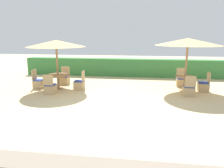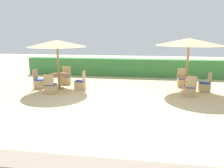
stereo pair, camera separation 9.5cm
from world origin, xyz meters
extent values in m
plane|color=#D1BA8C|center=(0.00, 0.00, 0.00)|extent=(40.00, 40.00, 0.00)
cube|color=#387A3D|center=(0.00, 6.87, 0.55)|extent=(13.00, 0.70, 1.11)
cylinder|color=#93704C|center=(-3.03, 3.08, 1.15)|extent=(0.10, 0.10, 2.30)
cone|color=tan|center=(-3.03, 3.08, 2.22)|extent=(2.81, 2.81, 0.32)
cylinder|color=#93704C|center=(-3.03, 3.08, 0.01)|extent=(0.48, 0.48, 0.03)
cylinder|color=#93704C|center=(-3.03, 3.08, 0.33)|extent=(0.12, 0.12, 0.66)
cylinder|color=#93704C|center=(-3.03, 3.08, 0.68)|extent=(1.16, 1.16, 0.04)
cube|color=tan|center=(-1.95, 3.05, 0.20)|extent=(0.46, 0.46, 0.40)
cube|color=#233893|center=(-1.95, 3.05, 0.43)|extent=(0.42, 0.42, 0.05)
cube|color=tan|center=(-1.74, 3.05, 0.69)|extent=(0.04, 0.46, 0.48)
cube|color=tan|center=(-3.03, 2.10, 0.20)|extent=(0.46, 0.46, 0.40)
cube|color=#233893|center=(-3.03, 2.10, 0.43)|extent=(0.42, 0.42, 0.05)
cube|color=tan|center=(-3.03, 1.89, 0.69)|extent=(0.46, 0.04, 0.48)
cube|color=tan|center=(-3.07, 4.09, 0.20)|extent=(0.46, 0.46, 0.40)
cube|color=#233893|center=(-3.07, 4.09, 0.43)|extent=(0.42, 0.42, 0.05)
cube|color=tan|center=(-3.07, 4.30, 0.69)|extent=(0.46, 0.04, 0.48)
cube|color=tan|center=(-4.03, 3.02, 0.20)|extent=(0.46, 0.46, 0.40)
cube|color=#233893|center=(-4.03, 3.02, 0.43)|extent=(0.42, 0.42, 0.05)
cube|color=tan|center=(-4.24, 3.02, 0.69)|extent=(0.04, 0.46, 0.48)
cylinder|color=#93704C|center=(3.10, 3.45, 1.20)|extent=(0.10, 0.10, 2.40)
cone|color=tan|center=(3.10, 3.45, 2.32)|extent=(2.99, 2.99, 0.32)
cylinder|color=#93704C|center=(3.10, 3.45, 0.01)|extent=(0.48, 0.48, 0.03)
cylinder|color=#93704C|center=(3.10, 3.45, 0.34)|extent=(0.12, 0.12, 0.68)
cylinder|color=#93704C|center=(3.10, 3.45, 0.70)|extent=(0.92, 0.92, 0.04)
cube|color=tan|center=(3.10, 4.36, 0.20)|extent=(0.46, 0.46, 0.40)
cube|color=#233893|center=(3.10, 4.36, 0.43)|extent=(0.42, 0.42, 0.05)
cube|color=tan|center=(3.10, 4.57, 0.69)|extent=(0.46, 0.04, 0.48)
cube|color=tan|center=(3.13, 2.60, 0.20)|extent=(0.46, 0.46, 0.40)
cube|color=#233893|center=(3.13, 2.60, 0.43)|extent=(0.42, 0.42, 0.05)
cube|color=tan|center=(3.13, 2.39, 0.69)|extent=(0.46, 0.04, 0.48)
cube|color=tan|center=(3.96, 3.48, 0.20)|extent=(0.46, 0.46, 0.40)
cube|color=#233893|center=(3.96, 3.48, 0.43)|extent=(0.42, 0.42, 0.05)
cube|color=tan|center=(4.17, 3.48, 0.69)|extent=(0.04, 0.46, 0.48)
camera|label=1|loc=(1.04, -7.02, 2.69)|focal=35.00mm
camera|label=2|loc=(1.13, -7.01, 2.69)|focal=35.00mm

